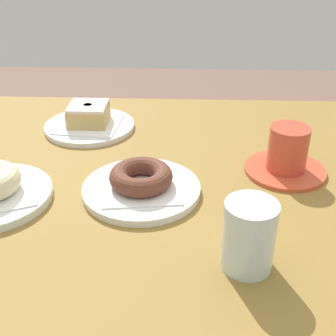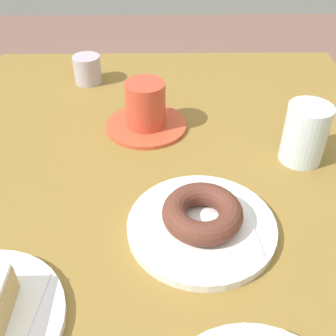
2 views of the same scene
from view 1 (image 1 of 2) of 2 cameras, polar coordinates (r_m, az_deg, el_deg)
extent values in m
cube|color=olive|center=(0.83, 2.16, -3.08)|extent=(1.07, 0.83, 0.05)
cylinder|color=olive|center=(1.41, -17.43, -6.67)|extent=(0.05, 0.05, 0.65)
cylinder|color=white|center=(1.03, -9.88, 5.27)|extent=(0.20, 0.20, 0.01)
cube|color=white|center=(1.03, -9.91, 5.62)|extent=(0.15, 0.15, 0.00)
cube|color=tan|center=(1.02, -10.01, 6.65)|extent=(0.08, 0.08, 0.04)
cube|color=beige|center=(1.02, -10.12, 7.80)|extent=(0.08, 0.08, 0.01)
cylinder|color=tan|center=(1.02, -10.12, 7.88)|extent=(0.02, 0.02, 0.00)
cylinder|color=white|center=(0.78, -3.30, -2.72)|extent=(0.21, 0.21, 0.01)
cube|color=white|center=(0.78, -3.31, -2.22)|extent=(0.15, 0.15, 0.00)
torus|color=brown|center=(0.77, -3.35, -1.09)|extent=(0.11, 0.11, 0.03)
cylinder|color=silver|center=(0.61, 10.41, -8.50)|extent=(0.07, 0.07, 0.10)
cylinder|color=#CE4E30|center=(0.87, 14.76, -0.24)|extent=(0.15, 0.15, 0.01)
cylinder|color=#CA4531|center=(0.85, 15.15, 2.42)|extent=(0.07, 0.07, 0.08)
cylinder|color=black|center=(0.84, 15.48, 4.74)|extent=(0.06, 0.06, 0.00)
camera|label=2|loc=(0.85, -34.46, 25.05)|focal=43.80mm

